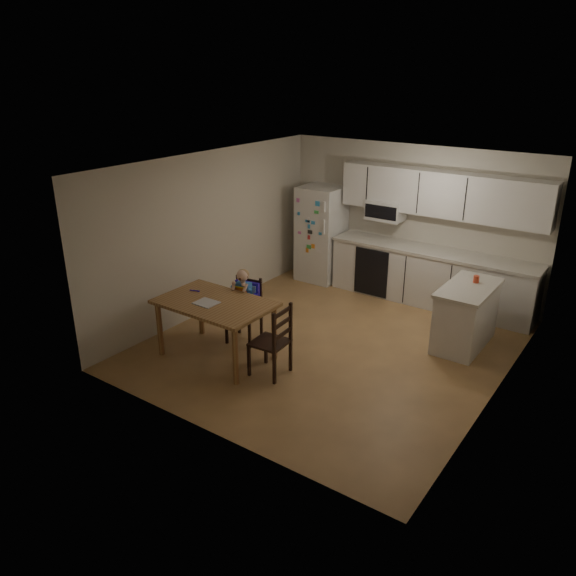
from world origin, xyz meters
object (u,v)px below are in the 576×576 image
(kitchen_island, at_px, (466,316))
(dining_table, at_px, (215,309))
(refrigerator, at_px, (321,234))
(chair_booster, at_px, (245,297))
(red_cup, at_px, (476,279))
(chair_side, at_px, (276,337))

(kitchen_island, bearing_deg, dining_table, -138.96)
(refrigerator, relative_size, chair_booster, 1.59)
(red_cup, xyz_separation_m, chair_side, (-1.66, -2.39, -0.39))
(chair_side, bearing_deg, chair_booster, -123.96)
(chair_booster, height_order, chair_side, chair_booster)
(dining_table, bearing_deg, chair_side, 3.39)
(refrigerator, relative_size, kitchen_island, 1.43)
(kitchen_island, height_order, red_cup, red_cup)
(refrigerator, height_order, kitchen_island, refrigerator)
(dining_table, height_order, chair_side, chair_side)
(red_cup, distance_m, chair_side, 2.94)
(kitchen_island, bearing_deg, refrigerator, 160.42)
(kitchen_island, bearing_deg, red_cup, 83.80)
(chair_booster, relative_size, chair_side, 1.13)
(red_cup, relative_size, chair_side, 0.10)
(kitchen_island, height_order, chair_booster, chair_booster)
(dining_table, bearing_deg, red_cup, 43.17)
(red_cup, bearing_deg, chair_side, -124.83)
(refrigerator, height_order, red_cup, refrigerator)
(refrigerator, distance_m, kitchen_island, 3.26)
(red_cup, bearing_deg, kitchen_island, -96.20)
(refrigerator, distance_m, chair_booster, 2.77)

